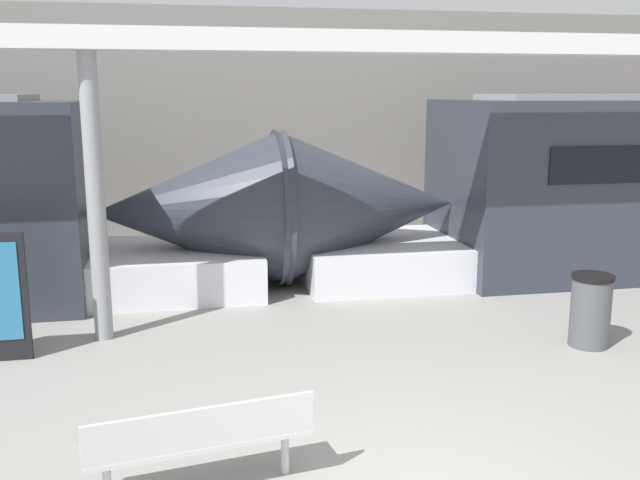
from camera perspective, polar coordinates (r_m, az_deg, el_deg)
The scene contains 5 objects.
station_wall at distance 15.83m, azimuth -4.80°, elevation 9.05°, with size 56.00×0.20×5.00m, color gray.
bench_near at distance 6.04m, azimuth -9.54°, elevation -15.28°, with size 1.89×0.74×0.81m.
trash_bin at distance 9.86m, azimuth 20.82°, elevation -5.27°, with size 0.53×0.53×0.95m.
support_column_near at distance 9.63m, azimuth -17.50°, elevation 3.07°, with size 0.24×0.24×3.74m, color gray.
canopy_beam at distance 9.56m, azimuth -18.27°, elevation 15.07°, with size 28.00×0.60×0.28m, color silver.
Camera 1 is at (-1.75, -4.83, 3.23)m, focal length 40.00 mm.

